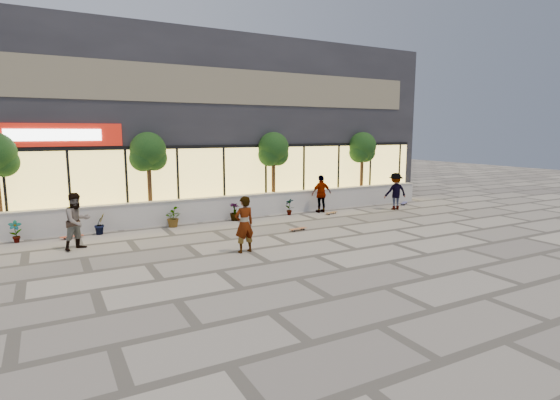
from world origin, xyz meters
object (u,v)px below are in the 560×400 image
skater_left (77,221)px  skater_right_far (395,191)px  skateboard_right_near (331,213)px  skater_center (244,224)px  tree_mideast (273,151)px  skater_right_near (321,194)px  skateboard_left (72,236)px  tree_midwest (148,154)px  skateboard_right_far (404,203)px  tree_east (362,149)px  skateboard_center (298,229)px

skater_left → skater_right_far: bearing=-28.7°
skateboard_right_near → skater_center: bearing=-160.9°
tree_mideast → skater_center: tree_mideast is taller
tree_mideast → skater_right_near: tree_mideast is taller
skateboard_left → skateboard_right_near: 11.31m
tree_midwest → skater_right_far: 12.12m
skater_right_near → skateboard_right_far: size_ratio=2.18×
skateboard_left → skater_right_far: bearing=-11.7°
skater_left → skateboard_right_far: size_ratio=2.27×
tree_east → skateboard_right_near: size_ratio=5.13×
tree_mideast → skateboard_center: tree_mideast is taller
tree_midwest → skateboard_center: size_ratio=4.93×
skateboard_left → skateboard_right_near: bearing=-10.5°
skater_right_far → skateboard_left: skater_right_far is taller
tree_mideast → skater_right_far: (5.68, -2.50, -2.05)m
skateboard_left → skateboard_right_near: (11.30, -0.53, -0.01)m
skater_center → skateboard_center: skater_center is taller
skater_center → tree_east: bearing=-153.1°
tree_midwest → skateboard_right_near: 8.83m
tree_mideast → skateboard_center: bearing=-104.8°
skateboard_left → skateboard_right_far: bearing=-8.0°
skateboard_right_near → tree_mideast: bearing=121.4°
tree_mideast → skater_center: size_ratio=2.10×
tree_mideast → skateboard_right_near: size_ratio=5.13×
tree_east → skateboard_left: tree_east is taller
tree_mideast → skater_right_near: 3.14m
skater_right_near → skateboard_center: bearing=45.2°
skater_center → skater_left: 5.63m
skateboard_left → skateboard_right_far: size_ratio=0.97×
skateboard_left → tree_mideast: bearing=1.4°
skater_center → skater_left: skater_left is taller
skateboard_center → skater_right_near: bearing=35.9°
tree_east → skateboard_right_near: tree_east is taller
tree_midwest → skater_right_near: (7.91, -1.40, -2.06)m
skater_left → skateboard_right_near: (11.17, 1.23, -0.89)m
tree_mideast → skater_center: 7.87m
skater_left → skateboard_right_near: 11.27m
skater_right_near → skater_right_far: 3.93m
tree_east → skater_center: tree_east is taller
skateboard_left → skater_right_near: bearing=-7.3°
tree_mideast → skater_right_near: bearing=-36.2°
skater_right_far → skater_center: bearing=31.3°
skater_right_far → skateboard_right_near: skater_right_far is taller
skater_right_far → skateboard_right_far: 2.00m
skater_right_near → skater_center: bearing=39.2°
skateboard_right_near → skateboard_left: bearing=163.0°
skater_left → skateboard_center: (7.94, -1.09, -0.88)m
skater_right_far → skateboard_left: 14.95m
skater_left → skateboard_right_near: size_ratio=2.52×
skater_left → tree_midwest: bearing=14.9°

